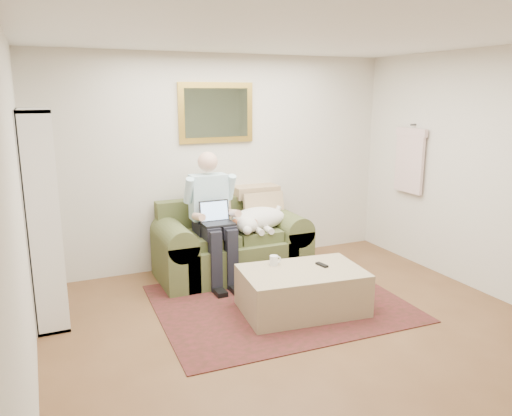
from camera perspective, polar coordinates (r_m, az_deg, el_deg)
room_shell at (r=4.32m, az=5.83°, el=1.80°), size 4.51×5.00×2.61m
rug at (r=5.29m, az=2.67°, el=-10.76°), size 2.54×2.06×0.01m
sofa at (r=6.01m, az=-2.84°, el=-4.73°), size 1.77×0.90×1.06m
seated_man at (r=5.65m, az=-4.80°, el=-1.28°), size 0.58×0.83×1.49m
laptop at (r=5.58m, az=-4.57°, el=-1.08°), size 0.34×0.27×0.25m
sleeping_dog at (r=5.94m, az=0.29°, el=-1.19°), size 0.73×0.46×0.27m
ottoman at (r=5.05m, az=5.27°, el=-9.37°), size 1.26×0.88×0.43m
coffee_mug at (r=5.07m, az=2.05°, el=-6.01°), size 0.08×0.08×0.10m
tv_remote at (r=5.11m, az=7.54°, el=-6.46°), size 0.07×0.16×0.02m
bookshelf at (r=5.05m, az=-23.17°, el=-1.04°), size 0.28×0.80×2.00m
wall_mirror at (r=6.15m, az=-4.56°, el=10.80°), size 0.94×0.04×0.72m
hanging_shirt at (r=6.58m, az=17.16°, el=5.60°), size 0.06×0.52×0.90m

